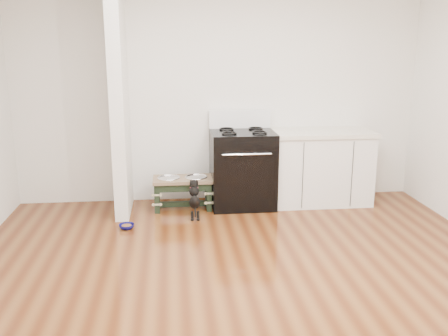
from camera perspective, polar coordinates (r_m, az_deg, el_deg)
The scene contains 8 objects.
ground at distance 4.20m, azimuth 2.88°, elevation -13.64°, with size 5.00×5.00×0.00m, color #4B210D.
room_shell at distance 3.73m, azimuth 3.19°, elevation 8.96°, with size 5.00×5.00×5.00m.
partition_wall at distance 5.82m, azimuth -11.87°, elevation 7.90°, with size 0.15×0.80×2.70m, color silver.
oven_range at distance 6.07m, azimuth 2.11°, elevation 0.06°, with size 0.76×0.69×1.14m.
cabinet_run at distance 6.30m, azimuth 10.94°, elevation 0.12°, with size 1.24×0.64×0.91m.
dog_feeder at distance 6.00m, azimuth -4.74°, elevation -2.16°, with size 0.70×0.37×0.40m.
puppy at distance 5.71m, azimuth -3.40°, elevation -3.42°, with size 0.12×0.36×0.43m.
floor_bowl at distance 5.52m, azimuth -11.07°, elevation -6.57°, with size 0.21×0.21×0.05m.
Camera 1 is at (-0.60, -3.66, 1.96)m, focal length 40.00 mm.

